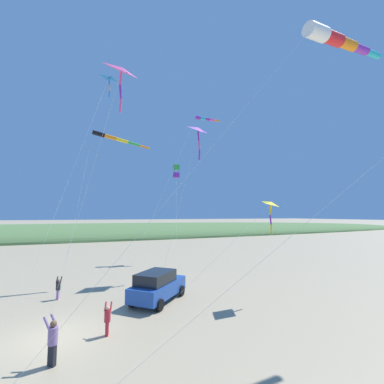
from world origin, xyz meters
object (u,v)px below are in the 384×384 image
(kite_windsock_long_streamer_right, at_px, (204,119))
(kite_delta_orange_high_right, at_px, (271,204))
(cooler_box, at_px, (144,285))
(person_adult_flyer, at_px, (53,339))
(kite_delta_red_high_left, at_px, (122,71))
(person_child_green_jacket, at_px, (58,287))
(kite_delta_long_streamer_left, at_px, (109,78))
(kite_delta_green_low_center, at_px, (198,130))
(kite_windsock_black_fish_shape, at_px, (114,138))
(parked_car, at_px, (157,286))
(person_bystander_far, at_px, (107,318))
(kite_box_magenta_far_left, at_px, (176,171))
(kite_windsock_blue_topmost, at_px, (337,40))

(kite_windsock_long_streamer_right, bearing_deg, kite_delta_orange_high_right, 168.89)
(cooler_box, height_order, person_adult_flyer, person_adult_flyer)
(person_adult_flyer, distance_m, kite_delta_red_high_left, 11.35)
(person_adult_flyer, relative_size, kite_delta_orange_high_right, 0.20)
(cooler_box, distance_m, person_child_green_jacket, 5.65)
(kite_delta_long_streamer_left, relative_size, kite_windsock_long_streamer_right, 1.02)
(cooler_box, height_order, kite_windsock_long_streamer_right, kite_windsock_long_streamer_right)
(kite_delta_green_low_center, bearing_deg, cooler_box, 115.65)
(kite_windsock_long_streamer_right, height_order, kite_windsock_black_fish_shape, kite_windsock_long_streamer_right)
(kite_delta_red_high_left, height_order, kite_windsock_black_fish_shape, kite_delta_red_high_left)
(parked_car, height_order, kite_delta_orange_high_right, kite_delta_orange_high_right)
(kite_delta_green_low_center, bearing_deg, kite_delta_orange_high_right, -170.68)
(kite_delta_long_streamer_left, bearing_deg, kite_windsock_long_streamer_right, -67.90)
(person_bystander_far, relative_size, kite_box_magenta_far_left, 0.12)
(cooler_box, xyz_separation_m, person_child_green_jacket, (-0.45, 5.61, 0.54))
(kite_windsock_blue_topmost, relative_size, kite_windsock_black_fish_shape, 1.47)
(kite_windsock_blue_topmost, distance_m, kite_windsock_black_fish_shape, 16.92)
(parked_car, height_order, person_adult_flyer, parked_car)
(kite_delta_red_high_left, bearing_deg, kite_delta_long_streamer_left, -1.44)
(kite_delta_orange_high_right, distance_m, kite_delta_long_streamer_left, 20.01)
(person_bystander_far, height_order, kite_delta_long_streamer_left, kite_delta_long_streamer_left)
(kite_delta_red_high_left, distance_m, kite_delta_long_streamer_left, 15.42)
(kite_delta_green_low_center, xyz_separation_m, kite_windsock_long_streamer_right, (8.91, -4.81, 4.95))
(person_bystander_far, relative_size, kite_windsock_blue_topmost, 0.08)
(person_child_green_jacket, xyz_separation_m, kite_delta_orange_high_right, (-5.38, -12.55, 5.27))
(kite_delta_red_high_left, height_order, kite_windsock_blue_topmost, kite_windsock_blue_topmost)
(person_adult_flyer, xyz_separation_m, kite_delta_orange_high_right, (2.65, -12.03, 5.09))
(kite_delta_red_high_left, bearing_deg, parked_car, -34.90)
(kite_windsock_black_fish_shape, bearing_deg, kite_box_magenta_far_left, -47.84)
(cooler_box, xyz_separation_m, person_bystander_far, (-6.80, 3.09, 0.55))
(person_adult_flyer, distance_m, kite_windsock_black_fish_shape, 16.21)
(cooler_box, distance_m, kite_windsock_long_streamer_right, 23.90)
(kite_delta_long_streamer_left, height_order, kite_windsock_long_streamer_right, kite_delta_long_streamer_left)
(person_adult_flyer, height_order, kite_delta_green_low_center, kite_delta_green_low_center)
(kite_delta_orange_high_right, xyz_separation_m, kite_windsock_blue_topmost, (-4.65, -0.68, 8.38))
(kite_delta_long_streamer_left, bearing_deg, parked_car, -164.76)
(kite_windsock_blue_topmost, xyz_separation_m, kite_windsock_long_streamer_right, (22.05, -2.74, 3.97))
(person_bystander_far, xyz_separation_m, kite_delta_green_low_center, (9.47, -8.63, 12.66))
(kite_delta_orange_high_right, bearing_deg, kite_windsock_long_streamer_right, -11.11)
(person_adult_flyer, distance_m, kite_delta_orange_high_right, 13.33)
(kite_delta_green_low_center, bearing_deg, kite_windsock_blue_topmost, -171.04)
(parked_car, distance_m, kite_delta_long_streamer_left, 20.43)
(cooler_box, distance_m, kite_delta_orange_high_right, 10.77)
(kite_box_magenta_far_left, distance_m, kite_windsock_blue_topmost, 21.34)
(parked_car, distance_m, kite_delta_orange_high_right, 8.87)
(kite_delta_orange_high_right, xyz_separation_m, kite_windsock_long_streamer_right, (17.40, -3.42, 12.35))
(kite_box_magenta_far_left, bearing_deg, kite_delta_green_low_center, 176.71)
(person_adult_flyer, xyz_separation_m, person_bystander_far, (1.67, -2.00, -0.17))
(person_child_green_jacket, relative_size, kite_box_magenta_far_left, 0.12)
(kite_delta_green_low_center, distance_m, kite_windsock_long_streamer_right, 11.27)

